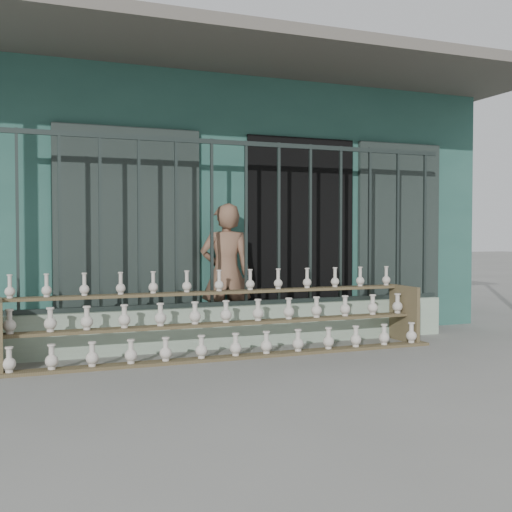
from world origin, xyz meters
name	(u,v)px	position (x,y,z in m)	size (l,w,h in m)	color
ground	(296,369)	(0.00, 0.00, 0.00)	(60.00, 60.00, 0.00)	slate
workshop_building	(178,208)	(0.00, 4.23, 1.62)	(7.40, 6.60, 3.21)	#275248
parapet_wall	(246,325)	(0.00, 1.30, 0.23)	(5.00, 0.20, 0.45)	#98AF96
security_fence	(246,223)	(0.00, 1.30, 1.35)	(5.00, 0.04, 1.80)	#283330
shelf_rack	(227,319)	(-0.36, 0.88, 0.36)	(4.50, 0.68, 0.85)	brown
elderly_woman	(226,274)	(-0.15, 1.55, 0.79)	(0.57, 0.38, 1.57)	brown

